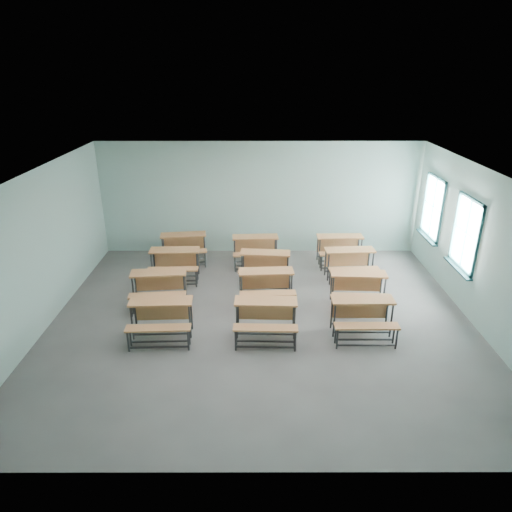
# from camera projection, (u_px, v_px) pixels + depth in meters

# --- Properties ---
(room) EXTENTS (9.04, 8.04, 3.24)m
(room) POSITION_uv_depth(u_px,v_px,m) (266.00, 251.00, 9.27)
(room) COLOR slate
(room) RESTS_ON ground
(desk_unit_r0c0) EXTENTS (1.28, 0.89, 0.78)m
(desk_unit_r0c0) POSITION_uv_depth(u_px,v_px,m) (161.00, 314.00, 9.04)
(desk_unit_r0c0) COLOR #B77342
(desk_unit_r0c0) RESTS_ON ground
(desk_unit_r0c1) EXTENTS (1.27, 0.87, 0.78)m
(desk_unit_r0c1) POSITION_uv_depth(u_px,v_px,m) (266.00, 314.00, 9.04)
(desk_unit_r0c1) COLOR #B77342
(desk_unit_r0c1) RESTS_ON ground
(desk_unit_r0c2) EXTENTS (1.25, 0.84, 0.78)m
(desk_unit_r0c2) POSITION_uv_depth(u_px,v_px,m) (363.00, 313.00, 9.10)
(desk_unit_r0c2) COLOR #B77342
(desk_unit_r0c2) RESTS_ON ground
(desk_unit_r1c0) EXTENTS (1.32, 0.95, 0.78)m
(desk_unit_r1c0) POSITION_uv_depth(u_px,v_px,m) (159.00, 284.00, 10.28)
(desk_unit_r1c0) COLOR #B77342
(desk_unit_r1c0) RESTS_ON ground
(desk_unit_r1c1) EXTENTS (1.29, 0.91, 0.78)m
(desk_unit_r1c1) POSITION_uv_depth(u_px,v_px,m) (266.00, 283.00, 10.35)
(desk_unit_r1c1) COLOR #B77342
(desk_unit_r1c1) RESTS_ON ground
(desk_unit_r1c2) EXTENTS (1.29, 0.90, 0.78)m
(desk_unit_r1c2) POSITION_uv_depth(u_px,v_px,m) (359.00, 285.00, 10.23)
(desk_unit_r1c2) COLOR #B77342
(desk_unit_r1c2) RESTS_ON ground
(desk_unit_r2c0) EXTENTS (1.28, 0.88, 0.78)m
(desk_unit_r2c0) POSITION_uv_depth(u_px,v_px,m) (175.00, 260.00, 11.55)
(desk_unit_r2c0) COLOR #B77342
(desk_unit_r2c0) RESTS_ON ground
(desk_unit_r2c1) EXTENTS (1.31, 0.94, 0.78)m
(desk_unit_r2c1) POSITION_uv_depth(u_px,v_px,m) (265.00, 263.00, 11.38)
(desk_unit_r2c1) COLOR #B77342
(desk_unit_r2c1) RESTS_ON ground
(desk_unit_r2c2) EXTENTS (1.30, 0.92, 0.78)m
(desk_unit_r2c2) POSITION_uv_depth(u_px,v_px,m) (350.00, 260.00, 11.55)
(desk_unit_r2c2) COLOR #B77342
(desk_unit_r2c2) RESTS_ON ground
(desk_unit_r3c0) EXTENTS (1.34, 0.99, 0.78)m
(desk_unit_r3c0) POSITION_uv_depth(u_px,v_px,m) (184.00, 244.00, 12.60)
(desk_unit_r3c0) COLOR #B77342
(desk_unit_r3c0) RESTS_ON ground
(desk_unit_r3c1) EXTENTS (1.29, 0.91, 0.78)m
(desk_unit_r3c1) POSITION_uv_depth(u_px,v_px,m) (256.00, 246.00, 12.44)
(desk_unit_r3c1) COLOR #B77342
(desk_unit_r3c1) RESTS_ON ground
(desk_unit_r3c2) EXTENTS (1.26, 0.86, 0.78)m
(desk_unit_r3c2) POSITION_uv_depth(u_px,v_px,m) (340.00, 246.00, 12.47)
(desk_unit_r3c2) COLOR #B77342
(desk_unit_r3c2) RESTS_ON ground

